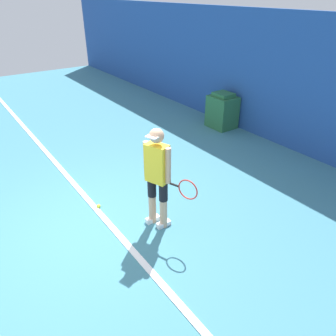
# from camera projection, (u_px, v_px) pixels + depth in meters

# --- Properties ---
(ground_plane) EXTENTS (24.00, 24.00, 0.00)m
(ground_plane) POSITION_uv_depth(u_px,v_px,m) (90.00, 230.00, 5.26)
(ground_plane) COLOR teal
(back_wall) EXTENTS (24.00, 0.10, 3.02)m
(back_wall) POSITION_uv_depth(u_px,v_px,m) (304.00, 87.00, 7.19)
(back_wall) COLOR #234C99
(back_wall) RESTS_ON ground_plane
(court_baseline) EXTENTS (21.60, 0.10, 0.01)m
(court_baseline) POSITION_uv_depth(u_px,v_px,m) (108.00, 222.00, 5.42)
(court_baseline) COLOR white
(court_baseline) RESTS_ON ground_plane
(tennis_player) EXTENTS (0.89, 0.44, 1.68)m
(tennis_player) POSITION_uv_depth(u_px,v_px,m) (158.00, 175.00, 4.94)
(tennis_player) COLOR tan
(tennis_player) RESTS_ON ground_plane
(tennis_ball) EXTENTS (0.07, 0.07, 0.07)m
(tennis_ball) POSITION_uv_depth(u_px,v_px,m) (99.00, 206.00, 5.77)
(tennis_ball) COLOR #D1E533
(tennis_ball) RESTS_ON ground_plane
(covered_chair) EXTENTS (0.71, 0.61, 0.97)m
(covered_chair) POSITION_uv_depth(u_px,v_px,m) (222.00, 111.00, 8.95)
(covered_chair) COLOR #28663D
(covered_chair) RESTS_ON ground_plane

